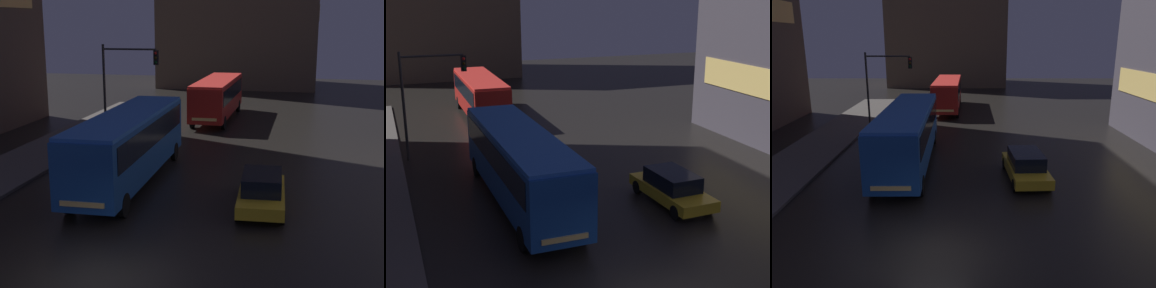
{
  "view_description": "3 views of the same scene",
  "coord_description": "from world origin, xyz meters",
  "views": [
    {
      "loc": [
        5.71,
        -14.0,
        7.74
      ],
      "look_at": [
        0.72,
        10.7,
        1.88
      ],
      "focal_mm": 50.0,
      "sensor_mm": 36.0,
      "label": 1
    },
    {
      "loc": [
        -7.89,
        -12.56,
        9.56
      ],
      "look_at": [
        1.49,
        12.21,
        1.86
      ],
      "focal_mm": 50.0,
      "sensor_mm": 36.0,
      "label": 2
    },
    {
      "loc": [
        1.06,
        -11.33,
        7.28
      ],
      "look_at": [
        1.1,
        9.36,
        1.43
      ],
      "focal_mm": 35.0,
      "sensor_mm": 36.0,
      "label": 3
    }
  ],
  "objects": [
    {
      "name": "ground_plane",
      "position": [
        0.0,
        0.0,
        0.0
      ],
      "size": [
        120.0,
        120.0,
        0.0
      ],
      "primitive_type": "plane",
      "color": "black"
    },
    {
      "name": "bus_near",
      "position": [
        -2.2,
        9.91,
        2.11
      ],
      "size": [
        2.7,
        12.06,
        3.43
      ],
      "rotation": [
        0.0,
        0.0,
        3.15
      ],
      "color": "#194793",
      "rests_on": "ground"
    },
    {
      "name": "traffic_light_main",
      "position": [
        -5.36,
        18.54,
        4.26
      ],
      "size": [
        3.71,
        0.35,
        6.25
      ],
      "color": "#2D2D2D",
      "rests_on": "ground"
    },
    {
      "name": "bus_far",
      "position": [
        -0.64,
        27.61,
        1.98
      ],
      "size": [
        2.73,
        10.92,
        3.2
      ],
      "rotation": [
        0.0,
        0.0,
        3.13
      ],
      "color": "#AD1E19",
      "rests_on": "ground"
    },
    {
      "name": "car_taxi",
      "position": [
        4.35,
        7.5,
        0.78
      ],
      "size": [
        2.08,
        4.82,
        1.52
      ],
      "rotation": [
        0.0,
        0.0,
        3.18
      ],
      "color": "gold",
      "rests_on": "ground"
    },
    {
      "name": "sidewalk_left",
      "position": [
        -9.0,
        10.0,
        0.07
      ],
      "size": [
        4.0,
        48.0,
        0.15
      ],
      "color": "#56514C",
      "rests_on": "ground"
    }
  ]
}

